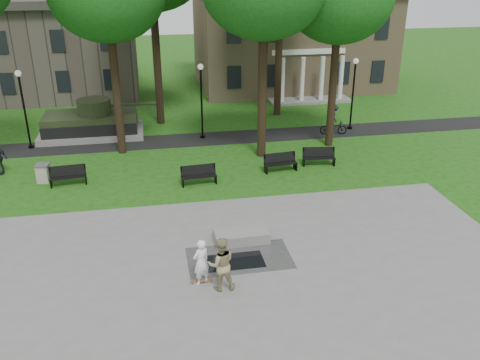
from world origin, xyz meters
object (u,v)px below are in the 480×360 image
object	(u,v)px
friend_watching	(221,264)
trash_bin	(43,173)
park_bench_0	(68,175)
concrete_block	(242,236)
cyclist	(334,122)
skateboarder	(201,262)

from	to	relation	value
friend_watching	trash_bin	world-z (taller)	friend_watching
friend_watching	park_bench_0	distance (m)	12.02
friend_watching	trash_bin	bearing A→B (deg)	-54.63
concrete_block	trash_bin	world-z (taller)	trash_bin
trash_bin	friend_watching	bearing A→B (deg)	-54.89
friend_watching	cyclist	size ratio (longest dim) A/B	1.01
skateboarder	trash_bin	xyz separation A→B (m)	(-6.97, 10.41, -0.42)
concrete_block	cyclist	bearing A→B (deg)	55.63
skateboarder	trash_bin	size ratio (longest dim) A/B	1.84
concrete_block	trash_bin	bearing A→B (deg)	138.81
park_bench_0	friend_watching	bearing A→B (deg)	-63.13
skateboarder	cyclist	distance (m)	18.20
concrete_block	park_bench_0	xyz separation A→B (m)	(-7.61, 7.19, 0.28)
cyclist	park_bench_0	world-z (taller)	cyclist
friend_watching	park_bench_0	size ratio (longest dim) A/B	1.09
concrete_block	skateboarder	distance (m)	3.32
park_bench_0	trash_bin	world-z (taller)	park_bench_0
cyclist	trash_bin	size ratio (longest dim) A/B	2.06
skateboarder	trash_bin	distance (m)	12.53
trash_bin	cyclist	bearing A→B (deg)	14.70
skateboarder	cyclist	world-z (taller)	cyclist
concrete_block	cyclist	size ratio (longest dim) A/B	1.11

